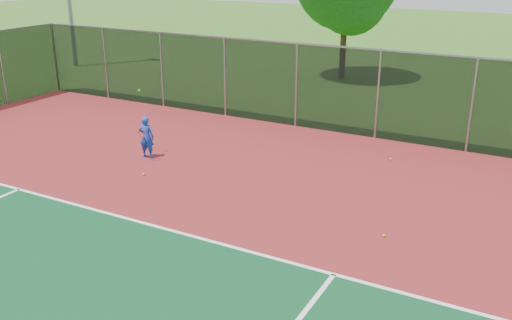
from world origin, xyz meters
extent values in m
cube|color=maroon|center=(0.00, 2.00, 0.01)|extent=(30.00, 20.00, 0.02)
cube|color=white|center=(2.00, 3.00, 0.03)|extent=(22.00, 0.10, 0.00)
cube|color=black|center=(0.00, 12.00, 1.52)|extent=(30.00, 0.04, 3.00)
cube|color=gray|center=(0.00, 12.00, 3.02)|extent=(30.00, 0.06, 0.06)
imported|color=blue|center=(-5.60, 6.71, 0.67)|extent=(0.53, 0.41, 1.30)
cylinder|color=black|center=(-5.45, 6.46, 0.65)|extent=(0.03, 0.15, 0.27)
torus|color=#A51414|center=(-5.45, 6.36, 0.95)|extent=(0.30, 0.13, 0.29)
sphere|color=#ACCA17|center=(-5.85, 6.81, 2.09)|extent=(0.07, 0.07, 0.07)
sphere|color=#ACCA17|center=(2.40, 5.03, 0.06)|extent=(0.07, 0.07, 0.07)
sphere|color=#ACCA17|center=(1.11, 10.05, 0.06)|extent=(0.07, 0.07, 0.07)
sphere|color=#ACCA17|center=(-4.72, 5.41, 0.06)|extent=(0.07, 0.07, 0.07)
cylinder|color=#342113|center=(-4.50, 20.79, 1.41)|extent=(0.30, 0.30, 2.83)
camera|label=1|loc=(5.32, -6.33, 6.01)|focal=40.00mm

